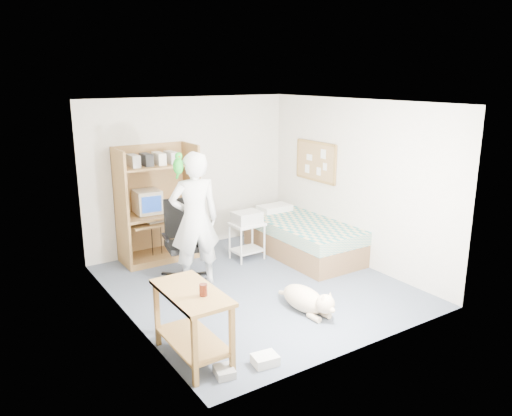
% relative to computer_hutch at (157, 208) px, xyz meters
% --- Properties ---
extents(floor, '(4.00, 4.00, 0.00)m').
position_rel_computer_hutch_xyz_m(floor, '(0.70, -1.74, -0.82)').
color(floor, '#475261').
rests_on(floor, ground).
extents(wall_back, '(3.60, 0.02, 2.50)m').
position_rel_computer_hutch_xyz_m(wall_back, '(0.70, 0.26, 0.43)').
color(wall_back, silver).
rests_on(wall_back, floor).
extents(wall_right, '(0.02, 4.00, 2.50)m').
position_rel_computer_hutch_xyz_m(wall_right, '(2.50, -1.74, 0.43)').
color(wall_right, silver).
rests_on(wall_right, floor).
extents(wall_left, '(0.02, 4.00, 2.50)m').
position_rel_computer_hutch_xyz_m(wall_left, '(-1.10, -1.74, 0.43)').
color(wall_left, silver).
rests_on(wall_left, floor).
extents(ceiling, '(3.60, 4.00, 0.02)m').
position_rel_computer_hutch_xyz_m(ceiling, '(0.70, -1.74, 1.68)').
color(ceiling, white).
rests_on(ceiling, wall_back).
extents(computer_hutch, '(1.20, 0.63, 1.80)m').
position_rel_computer_hutch_xyz_m(computer_hutch, '(0.00, 0.00, 0.00)').
color(computer_hutch, brown).
rests_on(computer_hutch, floor).
extents(bed, '(1.02, 2.02, 0.66)m').
position_rel_computer_hutch_xyz_m(bed, '(2.00, -1.12, -0.53)').
color(bed, brown).
rests_on(bed, floor).
extents(side_desk, '(0.50, 1.00, 0.75)m').
position_rel_computer_hutch_xyz_m(side_desk, '(-0.85, -2.94, -0.33)').
color(side_desk, brown).
rests_on(side_desk, floor).
extents(corkboard, '(0.04, 0.94, 0.66)m').
position_rel_computer_hutch_xyz_m(corkboard, '(2.47, -0.84, 0.63)').
color(corkboard, '#946942').
rests_on(corkboard, wall_right).
extents(office_chair, '(0.63, 0.63, 1.12)m').
position_rel_computer_hutch_xyz_m(office_chair, '(-0.01, -0.93, -0.42)').
color(office_chair, black).
rests_on(office_chair, floor).
extents(person, '(0.76, 0.57, 1.87)m').
position_rel_computer_hutch_xyz_m(person, '(0.03, -1.24, 0.11)').
color(person, silver).
rests_on(person, floor).
extents(parrot, '(0.14, 0.24, 0.38)m').
position_rel_computer_hutch_xyz_m(parrot, '(-0.17, -1.23, 0.89)').
color(parrot, '#138618').
rests_on(parrot, person).
extents(dog, '(0.36, 1.00, 0.37)m').
position_rel_computer_hutch_xyz_m(dog, '(0.78, -2.76, -0.66)').
color(dog, beige).
rests_on(dog, floor).
extents(printer_cart, '(0.51, 0.41, 0.60)m').
position_rel_computer_hutch_xyz_m(printer_cart, '(1.15, -0.80, -0.43)').
color(printer_cart, silver).
rests_on(printer_cart, floor).
extents(printer, '(0.43, 0.33, 0.18)m').
position_rel_computer_hutch_xyz_m(printer, '(1.15, -0.80, -0.14)').
color(printer, beige).
rests_on(printer, printer_cart).
extents(crt_monitor, '(0.39, 0.42, 0.36)m').
position_rel_computer_hutch_xyz_m(crt_monitor, '(-0.15, 0.01, 0.13)').
color(crt_monitor, beige).
rests_on(crt_monitor, computer_hutch).
extents(keyboard, '(0.46, 0.19, 0.03)m').
position_rel_computer_hutch_xyz_m(keyboard, '(-0.01, -0.16, -0.15)').
color(keyboard, beige).
rests_on(keyboard, computer_hutch).
extents(pencil_cup, '(0.08, 0.08, 0.12)m').
position_rel_computer_hutch_xyz_m(pencil_cup, '(0.31, -0.09, -0.00)').
color(pencil_cup, gold).
rests_on(pencil_cup, computer_hutch).
extents(drink_glass, '(0.08, 0.08, 0.12)m').
position_rel_computer_hutch_xyz_m(drink_glass, '(-0.80, -3.10, -0.01)').
color(drink_glass, '#42150A').
rests_on(drink_glass, side_desk).
extents(floor_box_a, '(0.27, 0.23, 0.10)m').
position_rel_computer_hutch_xyz_m(floor_box_a, '(-0.30, -3.44, -0.77)').
color(floor_box_a, white).
rests_on(floor_box_a, floor).
extents(floor_box_b, '(0.22, 0.25, 0.08)m').
position_rel_computer_hutch_xyz_m(floor_box_b, '(-0.74, -3.38, -0.78)').
color(floor_box_b, '#A9A8A4').
rests_on(floor_box_b, floor).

